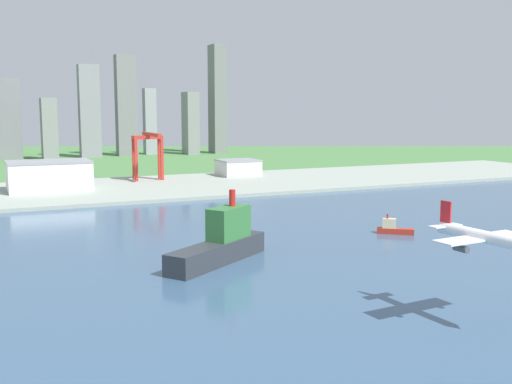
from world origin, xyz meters
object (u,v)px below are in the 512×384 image
object	(u,v)px
port_crane_red	(148,146)
warehouse_annex	(238,167)
airplane_landing	(485,237)
tugboat_small	(393,228)
warehouse_main	(49,176)
container_barge	(221,243)

from	to	relation	value
port_crane_red	warehouse_annex	distance (m)	83.34
airplane_landing	tugboat_small	bearing A→B (deg)	63.70
warehouse_annex	warehouse_main	bearing A→B (deg)	-168.17
airplane_landing	port_crane_red	world-z (taller)	port_crane_red
warehouse_main	airplane_landing	bearing A→B (deg)	-76.63
airplane_landing	port_crane_red	size ratio (longest dim) A/B	0.75
container_barge	warehouse_annex	world-z (taller)	container_barge
airplane_landing	port_crane_red	distance (m)	361.74
container_barge	tugboat_small	xyz separation A→B (m)	(95.69, 15.60, -4.97)
port_crane_red	warehouse_main	size ratio (longest dim) A/B	0.84
container_barge	warehouse_annex	distance (m)	295.04
airplane_landing	container_barge	distance (m)	106.43
port_crane_red	warehouse_annex	bearing A→B (deg)	2.87
container_barge	warehouse_main	world-z (taller)	container_barge
warehouse_main	container_barge	bearing A→B (deg)	-80.59
container_barge	warehouse_annex	bearing A→B (deg)	65.57
port_crane_red	airplane_landing	bearing A→B (deg)	-90.25
airplane_landing	tugboat_small	size ratio (longest dim) A/B	2.26
container_barge	port_crane_red	distance (m)	268.81
port_crane_red	container_barge	bearing A→B (deg)	-98.93
tugboat_small	port_crane_red	distance (m)	256.32
airplane_landing	warehouse_main	xyz separation A→B (m)	(-78.90, 332.02, -11.98)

